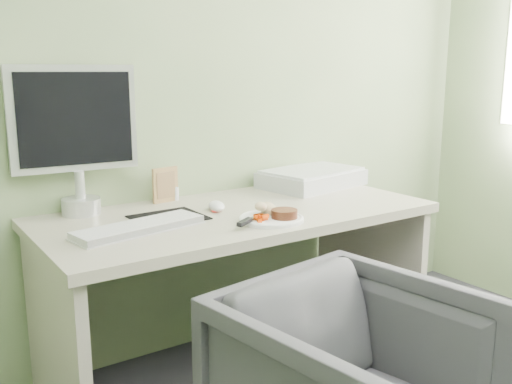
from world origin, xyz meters
TOP-DOWN VIEW (x-y plane):
  - wall_back at (0.00, 2.00)m, footprint 3.50×0.00m
  - desk at (0.00, 1.62)m, footprint 1.60×0.75m
  - plate at (0.02, 1.41)m, footprint 0.25×0.25m
  - steak at (0.06, 1.38)m, footprint 0.13×0.13m
  - potato_pile at (0.04, 1.46)m, footprint 0.14×0.12m
  - carrot_heap at (-0.04, 1.40)m, footprint 0.07×0.06m
  - steak_knife at (-0.09, 1.39)m, footprint 0.21×0.13m
  - mousepad at (-0.29, 1.67)m, footprint 0.27×0.24m
  - keyboard at (-0.45, 1.56)m, footprint 0.49×0.22m
  - computer_mouse at (-0.07, 1.67)m, footprint 0.10×0.13m
  - photo_frame at (-0.18, 1.93)m, footprint 0.12×0.03m
  - eyedrop_bottle at (-0.13, 1.94)m, footprint 0.03×0.03m
  - scanner at (0.57, 1.84)m, footprint 0.54×0.40m
  - monitor at (-0.55, 1.94)m, footprint 0.49×0.15m

SIDE VIEW (x-z plane):
  - desk at x=0.00m, z-range 0.18..0.91m
  - mousepad at x=-0.29m, z-range 0.73..0.73m
  - plate at x=0.02m, z-range 0.73..0.74m
  - keyboard at x=-0.45m, z-range 0.74..0.76m
  - computer_mouse at x=-0.07m, z-range 0.73..0.77m
  - steak_knife at x=-0.09m, z-range 0.75..0.76m
  - steak at x=0.06m, z-range 0.74..0.78m
  - carrot_heap at x=-0.04m, z-range 0.74..0.78m
  - eyedrop_bottle at x=-0.13m, z-range 0.73..0.80m
  - scanner at x=0.57m, z-range 0.73..0.81m
  - potato_pile at x=0.04m, z-range 0.74..0.80m
  - photo_frame at x=-0.18m, z-range 0.73..0.88m
  - monitor at x=-0.55m, z-range 0.77..1.35m
  - wall_back at x=0.00m, z-range -0.40..3.10m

